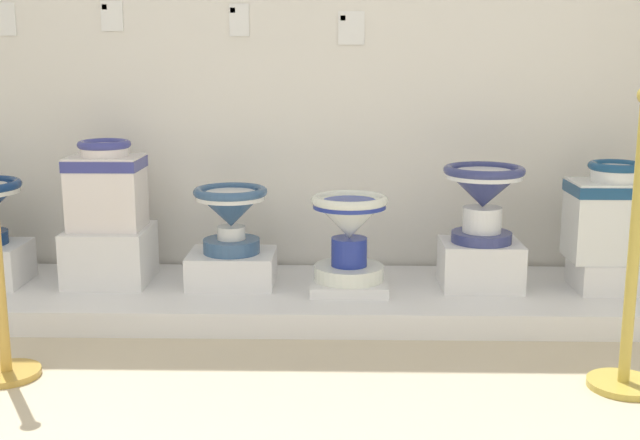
# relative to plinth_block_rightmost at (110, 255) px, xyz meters

# --- Properties ---
(display_platform) EXTENTS (3.45, 0.78, 0.11)m
(display_platform) POSITION_rel_plinth_block_rightmost_xyz_m (0.83, -0.08, -0.18)
(display_platform) COLOR white
(display_platform) RESTS_ON ground_plane
(plinth_block_rightmost) EXTENTS (0.37, 0.37, 0.26)m
(plinth_block_rightmost) POSITION_rel_plinth_block_rightmost_xyz_m (0.00, 0.00, 0.00)
(plinth_block_rightmost) COLOR white
(plinth_block_rightmost) RESTS_ON display_platform
(antique_toilet_rightmost) EXTENTS (0.33, 0.26, 0.41)m
(antique_toilet_rightmost) POSITION_rel_plinth_block_rightmost_xyz_m (-0.00, 0.00, 0.34)
(antique_toilet_rightmost) COLOR white
(antique_toilet_rightmost) RESTS_ON plinth_block_rightmost
(plinth_block_leftmost) EXTENTS (0.39, 0.32, 0.15)m
(plinth_block_leftmost) POSITION_rel_plinth_block_rightmost_xyz_m (0.57, -0.03, -0.05)
(plinth_block_leftmost) COLOR white
(plinth_block_leftmost) RESTS_ON display_platform
(antique_toilet_leftmost) EXTENTS (0.34, 0.34, 0.30)m
(antique_toilet_leftmost) POSITION_rel_plinth_block_rightmost_xyz_m (0.57, -0.03, 0.22)
(antique_toilet_leftmost) COLOR #375881
(antique_toilet_leftmost) RESTS_ON plinth_block_leftmost
(plinth_block_broad_patterned) EXTENTS (0.34, 0.33, 0.05)m
(plinth_block_broad_patterned) POSITION_rel_plinth_block_rightmost_xyz_m (1.11, -0.11, -0.10)
(plinth_block_broad_patterned) COLOR white
(plinth_block_broad_patterned) RESTS_ON display_platform
(antique_toilet_broad_patterned) EXTENTS (0.34, 0.34, 0.38)m
(antique_toilet_broad_patterned) POSITION_rel_plinth_block_rightmost_xyz_m (1.11, -0.11, 0.16)
(antique_toilet_broad_patterned) COLOR white
(antique_toilet_broad_patterned) RESTS_ON plinth_block_broad_patterned
(plinth_block_squat_floral) EXTENTS (0.36, 0.29, 0.21)m
(plinth_block_squat_floral) POSITION_rel_plinth_block_rightmost_xyz_m (1.71, -0.06, -0.02)
(plinth_block_squat_floral) COLOR white
(plinth_block_squat_floral) RESTS_ON display_platform
(antique_toilet_squat_floral) EXTENTS (0.36, 0.36, 0.35)m
(antique_toilet_squat_floral) POSITION_rel_plinth_block_rightmost_xyz_m (1.71, -0.06, 0.31)
(antique_toilet_squat_floral) COLOR navy
(antique_toilet_squat_floral) RESTS_ON plinth_block_squat_floral
(plinth_block_tall_cobalt) EXTENTS (0.31, 0.29, 0.14)m
(plinth_block_tall_cobalt) POSITION_rel_plinth_block_rightmost_xyz_m (2.29, -0.07, -0.06)
(plinth_block_tall_cobalt) COLOR white
(plinth_block_tall_cobalt) RESTS_ON display_platform
(antique_toilet_tall_cobalt) EXTENTS (0.39, 0.27, 0.44)m
(antique_toilet_tall_cobalt) POSITION_rel_plinth_block_rightmost_xyz_m (2.29, -0.07, 0.23)
(antique_toilet_tall_cobalt) COLOR white
(antique_toilet_tall_cobalt) RESTS_ON plinth_block_tall_cobalt
(info_placard_first) EXTENTS (0.13, 0.01, 0.15)m
(info_placard_first) POSITION_rel_plinth_block_rightmost_xyz_m (-0.56, 0.32, 1.08)
(info_placard_first) COLOR white
(info_placard_second) EXTENTS (0.10, 0.01, 0.14)m
(info_placard_second) POSITION_rel_plinth_block_rightmost_xyz_m (-0.03, 0.32, 1.09)
(info_placard_second) COLOR white
(info_placard_third) EXTENTS (0.09, 0.01, 0.15)m
(info_placard_third) POSITION_rel_plinth_block_rightmost_xyz_m (0.58, 0.32, 1.08)
(info_placard_third) COLOR white
(info_placard_fourth) EXTENTS (0.13, 0.01, 0.16)m
(info_placard_fourth) POSITION_rel_plinth_block_rightmost_xyz_m (1.12, 0.32, 1.04)
(info_placard_fourth) COLOR white
(stanchion_post_near_left) EXTENTS (0.24, 0.24, 1.01)m
(stanchion_post_near_left) POSITION_rel_plinth_block_rightmost_xyz_m (-0.14, -0.88, 0.08)
(stanchion_post_near_left) COLOR #BB913A
(stanchion_post_near_left) RESTS_ON ground_plane
(stanchion_post_near_right) EXTENTS (0.25, 0.25, 1.05)m
(stanchion_post_near_right) POSITION_rel_plinth_block_rightmost_xyz_m (2.06, -0.93, 0.09)
(stanchion_post_near_right) COLOR gold
(stanchion_post_near_right) RESTS_ON ground_plane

